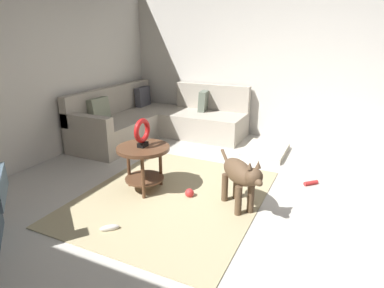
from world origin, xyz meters
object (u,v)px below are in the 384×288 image
object	(u,v)px
sectional_couch	(157,121)
torus_sculpture	(142,132)
side_table	(144,157)
dog_toy_bone	(110,228)
dog_toy_ball	(189,193)
dog_bed_mat	(265,151)
dog_toy_rope	(311,183)
dog	(240,176)

from	to	relation	value
sectional_couch	torus_sculpture	world-z (taller)	sectional_couch
sectional_couch	side_table	bearing A→B (deg)	-152.80
dog_toy_bone	torus_sculpture	bearing A→B (deg)	10.74
side_table	torus_sculpture	distance (m)	0.29
dog_toy_ball	dog_toy_bone	world-z (taller)	dog_toy_ball
sectional_couch	dog_bed_mat	xyz separation A→B (m)	(-0.01, -1.93, -0.25)
side_table	dog_toy_rope	bearing A→B (deg)	-60.82
dog	torus_sculpture	bearing A→B (deg)	-42.40
sectional_couch	dog_toy_ball	world-z (taller)	sectional_couch
sectional_couch	torus_sculpture	size ratio (longest dim) A/B	6.90
side_table	dog	xyz separation A→B (m)	(0.06, -1.13, -0.04)
torus_sculpture	dog_bed_mat	world-z (taller)	torus_sculpture
dog_toy_ball	torus_sculpture	bearing A→B (deg)	96.96
dog_bed_mat	dog_toy_bone	world-z (taller)	dog_bed_mat
dog	dog_toy_rope	bearing A→B (deg)	-169.43
sectional_couch	dog_toy_rope	distance (m)	2.84
sectional_couch	side_table	size ratio (longest dim) A/B	3.75
torus_sculpture	dog_toy_ball	xyz separation A→B (m)	(0.07, -0.55, -0.66)
torus_sculpture	dog	size ratio (longest dim) A/B	0.51
dog_bed_mat	torus_sculpture	bearing A→B (deg)	151.43
sectional_couch	dog_toy_rope	xyz separation A→B (m)	(-0.86, -2.69, -0.27)
dog_toy_rope	dog_bed_mat	bearing A→B (deg)	41.82
sectional_couch	dog_toy_ball	xyz separation A→B (m)	(-1.77, -1.49, -0.24)
dog_bed_mat	dog	size ratio (longest dim) A/B	1.25
dog_toy_rope	dog_toy_bone	xyz separation A→B (m)	(-1.82, 1.59, 0.00)
torus_sculpture	sectional_couch	bearing A→B (deg)	27.20
dog_bed_mat	dog_toy_bone	xyz separation A→B (m)	(-2.67, 0.83, -0.01)
torus_sculpture	dog_bed_mat	bearing A→B (deg)	-28.57
dog_bed_mat	dog	world-z (taller)	dog
side_table	torus_sculpture	bearing A→B (deg)	-90.00
side_table	dog_toy_ball	distance (m)	0.66
torus_sculpture	dog_toy_bone	world-z (taller)	torus_sculpture
dog_toy_ball	dog_toy_rope	distance (m)	1.51
sectional_couch	dog_bed_mat	size ratio (longest dim) A/B	2.81
torus_sculpture	dog	world-z (taller)	torus_sculpture
dog_bed_mat	dog_toy_bone	distance (m)	2.80
sectional_couch	dog_toy_rope	size ratio (longest dim) A/B	12.19
torus_sculpture	dog_toy_bone	bearing A→B (deg)	-169.26
dog	dog_toy_bone	world-z (taller)	dog
sectional_couch	dog_bed_mat	distance (m)	1.95
side_table	dog	size ratio (longest dim) A/B	0.94
sectional_couch	side_table	xyz separation A→B (m)	(-1.83, -0.94, 0.12)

